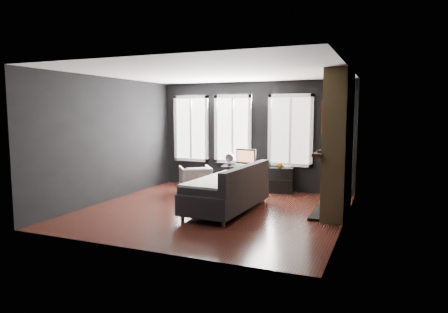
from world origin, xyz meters
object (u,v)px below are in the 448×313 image
at_px(sofa, 226,188).
at_px(monitor, 246,156).
at_px(mantel_vase, 328,143).
at_px(media_console, 258,178).
at_px(book, 284,163).
at_px(armchair, 195,178).
at_px(mug, 280,165).

relative_size(sofa, monitor, 4.06).
height_order(monitor, mantel_vase, mantel_vase).
bearing_deg(mantel_vase, media_console, 147.25).
bearing_deg(monitor, book, 20.04).
height_order(sofa, armchair, sofa).
xyz_separation_m(monitor, mantel_vase, (2.14, -1.13, 0.47)).
xyz_separation_m(armchair, mantel_vase, (3.15, -0.34, 0.96)).
xyz_separation_m(media_console, mantel_vase, (1.85, -1.19, 1.02)).
bearing_deg(mug, book, 46.29).
distance_m(sofa, mug, 2.32).
xyz_separation_m(media_console, book, (0.63, 0.12, 0.41)).
bearing_deg(armchair, sofa, 98.50).
bearing_deg(media_console, book, 3.62).
bearing_deg(book, media_console, -168.92).
bearing_deg(mantel_vase, sofa, -149.98).
relative_size(armchair, monitor, 1.33).
relative_size(sofa, mug, 18.97).
bearing_deg(armchair, mug, 169.23).
relative_size(armchair, book, 3.37).
bearing_deg(book, mug, -133.71).
xyz_separation_m(sofa, book, (0.56, 2.34, 0.24)).
xyz_separation_m(media_console, mug, (0.55, 0.04, 0.36)).
height_order(monitor, mug, monitor).
bearing_deg(sofa, book, 79.54).
bearing_deg(book, sofa, -103.48).
distance_m(sofa, armchair, 1.94).
bearing_deg(mug, media_console, -176.00).
xyz_separation_m(mug, book, (0.08, 0.08, 0.05)).
bearing_deg(armchair, book, 170.33).
bearing_deg(media_console, mantel_vase, -40.21).
bearing_deg(mug, sofa, -102.01).
distance_m(armchair, mug, 2.07).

